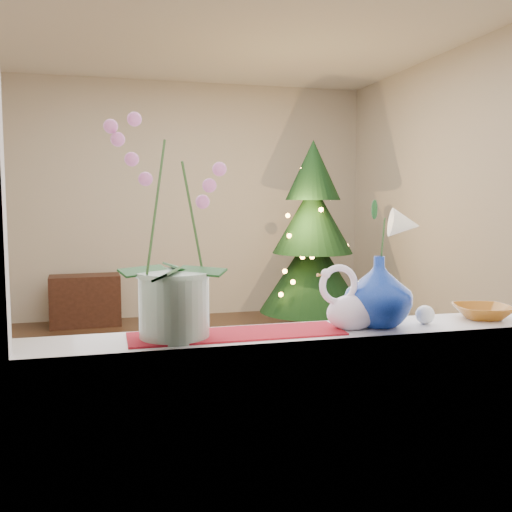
{
  "coord_description": "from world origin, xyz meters",
  "views": [
    {
      "loc": [
        -0.78,
        -4.15,
        1.36
      ],
      "look_at": [
        -0.06,
        -1.4,
        1.08
      ],
      "focal_mm": 40.0,
      "sensor_mm": 36.0,
      "label": 1
    }
  ],
  "objects_px": {
    "orchid_pot": "(173,228)",
    "paperweight": "(425,315)",
    "xmas_tree": "(312,238)",
    "swan": "(352,299)",
    "amber_dish": "(482,313)",
    "blue_vase": "(379,286)",
    "side_table": "(85,300)"
  },
  "relations": [
    {
      "from": "swan",
      "to": "blue_vase",
      "type": "relative_size",
      "value": 0.88
    },
    {
      "from": "paperweight",
      "to": "xmas_tree",
      "type": "relative_size",
      "value": 0.03
    },
    {
      "from": "amber_dish",
      "to": "xmas_tree",
      "type": "relative_size",
      "value": 0.09
    },
    {
      "from": "orchid_pot",
      "to": "paperweight",
      "type": "distance_m",
      "value": 0.94
    },
    {
      "from": "swan",
      "to": "paperweight",
      "type": "bearing_deg",
      "value": 14.81
    },
    {
      "from": "orchid_pot",
      "to": "paperweight",
      "type": "relative_size",
      "value": 10.57
    },
    {
      "from": "amber_dish",
      "to": "xmas_tree",
      "type": "height_order",
      "value": "xmas_tree"
    },
    {
      "from": "orchid_pot",
      "to": "paperweight",
      "type": "xyz_separation_m",
      "value": [
        0.88,
        -0.02,
        -0.32
      ]
    },
    {
      "from": "swan",
      "to": "amber_dish",
      "type": "distance_m",
      "value": 0.55
    },
    {
      "from": "blue_vase",
      "to": "xmas_tree",
      "type": "relative_size",
      "value": 0.14
    },
    {
      "from": "blue_vase",
      "to": "orchid_pot",
      "type": "bearing_deg",
      "value": -179.9
    },
    {
      "from": "paperweight",
      "to": "xmas_tree",
      "type": "distance_m",
      "value": 3.76
    },
    {
      "from": "blue_vase",
      "to": "amber_dish",
      "type": "distance_m",
      "value": 0.44
    },
    {
      "from": "xmas_tree",
      "to": "side_table",
      "type": "xyz_separation_m",
      "value": [
        -2.25,
        0.93,
        -0.7
      ]
    },
    {
      "from": "paperweight",
      "to": "side_table",
      "type": "distance_m",
      "value": 4.81
    },
    {
      "from": "blue_vase",
      "to": "xmas_tree",
      "type": "height_order",
      "value": "xmas_tree"
    },
    {
      "from": "xmas_tree",
      "to": "side_table",
      "type": "height_order",
      "value": "xmas_tree"
    },
    {
      "from": "amber_dish",
      "to": "xmas_tree",
      "type": "bearing_deg",
      "value": 79.48
    },
    {
      "from": "orchid_pot",
      "to": "swan",
      "type": "relative_size",
      "value": 2.85
    },
    {
      "from": "orchid_pot",
      "to": "blue_vase",
      "type": "bearing_deg",
      "value": 0.1
    },
    {
      "from": "swan",
      "to": "side_table",
      "type": "relative_size",
      "value": 0.34
    },
    {
      "from": "orchid_pot",
      "to": "swan",
      "type": "height_order",
      "value": "orchid_pot"
    },
    {
      "from": "xmas_tree",
      "to": "side_table",
      "type": "distance_m",
      "value": 2.54
    },
    {
      "from": "orchid_pot",
      "to": "blue_vase",
      "type": "relative_size",
      "value": 2.51
    },
    {
      "from": "paperweight",
      "to": "amber_dish",
      "type": "height_order",
      "value": "paperweight"
    },
    {
      "from": "blue_vase",
      "to": "paperweight",
      "type": "distance_m",
      "value": 0.2
    },
    {
      "from": "paperweight",
      "to": "xmas_tree",
      "type": "bearing_deg",
      "value": 75.73
    },
    {
      "from": "blue_vase",
      "to": "side_table",
      "type": "height_order",
      "value": "blue_vase"
    },
    {
      "from": "swan",
      "to": "side_table",
      "type": "height_order",
      "value": "swan"
    },
    {
      "from": "orchid_pot",
      "to": "amber_dish",
      "type": "relative_size",
      "value": 4.05
    },
    {
      "from": "orchid_pot",
      "to": "xmas_tree",
      "type": "relative_size",
      "value": 0.36
    },
    {
      "from": "swan",
      "to": "blue_vase",
      "type": "bearing_deg",
      "value": 26.34
    }
  ]
}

